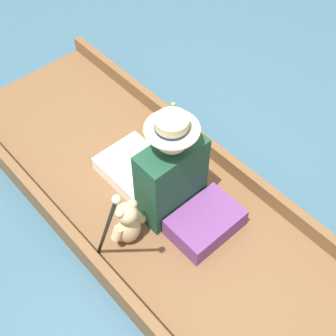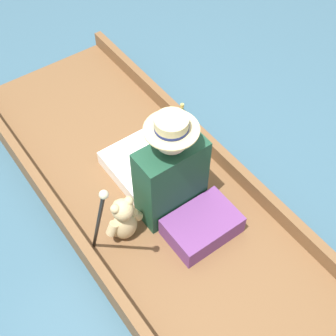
{
  "view_description": "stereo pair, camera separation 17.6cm",
  "coord_description": "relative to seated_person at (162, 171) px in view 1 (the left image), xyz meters",
  "views": [
    {
      "loc": [
        -1.11,
        -1.39,
        2.68
      ],
      "look_at": [
        0.06,
        -0.09,
        0.49
      ],
      "focal_mm": 50.0,
      "sensor_mm": 36.0,
      "label": 1
    },
    {
      "loc": [
        -0.97,
        -1.5,
        2.68
      ],
      "look_at": [
        0.06,
        -0.09,
        0.49
      ],
      "focal_mm": 50.0,
      "sensor_mm": 36.0,
      "label": 2
    }
  ],
  "objects": [
    {
      "name": "seated_person",
      "position": [
        0.0,
        0.0,
        0.0
      ],
      "size": [
        0.43,
        0.76,
        0.82
      ],
      "rotation": [
        0.0,
        0.0,
        -0.17
      ],
      "color": "white",
      "rests_on": "punt_boat"
    },
    {
      "name": "champagne_bottle",
      "position": [
        0.44,
        0.38,
        -0.15
      ],
      "size": [
        0.07,
        0.07,
        0.31
      ],
      "color": "#19381E",
      "rests_on": "punt_boat"
    },
    {
      "name": "teddy_bear",
      "position": [
        -0.35,
        -0.09,
        -0.12
      ],
      "size": [
        0.26,
        0.15,
        0.37
      ],
      "color": "tan",
      "rests_on": "punt_boat"
    },
    {
      "name": "seat_cushion",
      "position": [
        0.04,
        -0.36,
        -0.22
      ],
      "size": [
        0.44,
        0.31,
        0.15
      ],
      "color": "#6B3875",
      "rests_on": "punt_boat"
    },
    {
      "name": "wine_glass",
      "position": [
        0.35,
        0.24,
        -0.15
      ],
      "size": [
        0.07,
        0.07,
        0.22
      ],
      "color": "silver",
      "rests_on": "punt_boat"
    },
    {
      "name": "ground_plane",
      "position": [
        -0.06,
        0.03,
        -0.4
      ],
      "size": [
        16.0,
        16.0,
        0.0
      ],
      "primitive_type": "plane",
      "color": "#385B70"
    },
    {
      "name": "punt_boat",
      "position": [
        -0.06,
        0.03,
        -0.34
      ],
      "size": [
        1.2,
        3.32,
        0.24
      ],
      "color": "brown",
      "rests_on": "ground_plane"
    },
    {
      "name": "walking_cane",
      "position": [
        -0.56,
        -0.22,
        0.24
      ],
      "size": [
        0.04,
        0.33,
        0.91
      ],
      "color": "black",
      "rests_on": "punt_boat"
    }
  ]
}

